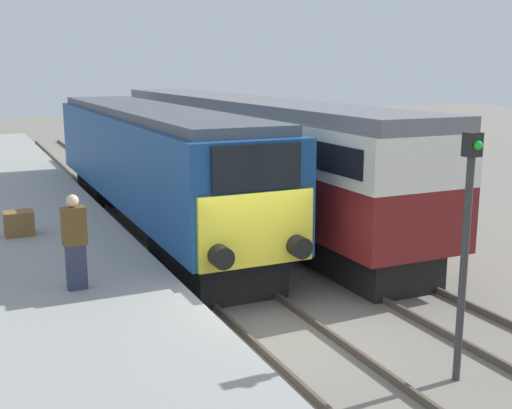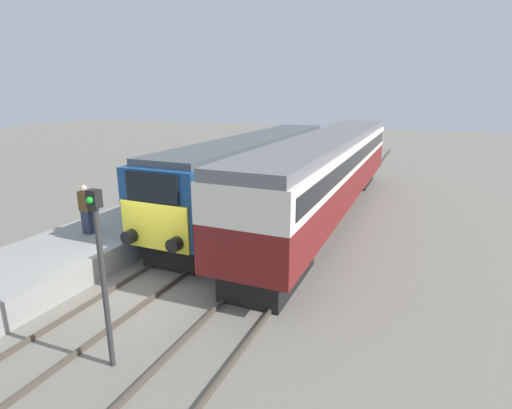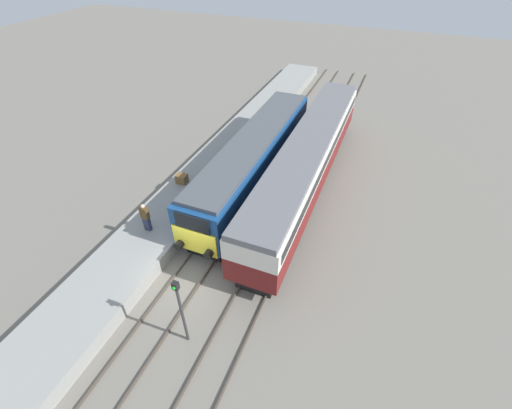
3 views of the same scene
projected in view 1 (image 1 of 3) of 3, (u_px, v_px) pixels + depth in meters
The scene contains 9 objects.
ground_plane at pixel (284, 335), 11.97m from camera, with size 120.00×120.00×0.00m, color slate.
platform_left at pixel (45, 234), 17.65m from camera, with size 3.50×50.00×0.84m.
rails_near_track at pixel (195, 260), 16.40m from camera, with size 1.51×60.00×0.14m.
rails_far_track at pixel (311, 245), 17.79m from camera, with size 1.50×60.00×0.14m.
locomotive at pixel (149, 160), 19.64m from camera, with size 2.70×16.23×3.74m.
passenger_carriage at pixel (239, 143), 21.77m from camera, with size 2.75×19.64×3.91m.
person_on_platform at pixel (75, 242), 11.83m from camera, with size 0.44×0.26×1.80m.
signal_post at pixel (466, 238), 9.77m from camera, with size 0.24×0.28×3.96m.
luggage_crate at pixel (19, 223), 15.80m from camera, with size 0.70×0.56×0.60m.
Camera 1 is at (-5.15, -9.96, 4.89)m, focal length 45.00 mm.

